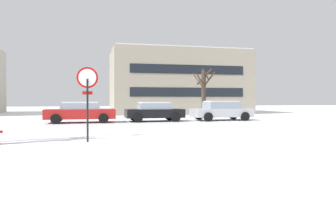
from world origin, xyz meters
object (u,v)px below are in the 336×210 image
Objects in this scene: parked_car_red at (80,112)px; stop_sign at (87,89)px; parked_car_silver at (221,110)px; parked_car_black at (154,111)px.

stop_sign is at bearing -86.47° from parked_car_red.
stop_sign is 13.93m from parked_car_silver.
parked_car_silver is at bearing 0.71° from parked_car_red.
parked_car_silver is at bearing -0.51° from parked_car_black.
parked_car_black is 0.93× the size of parked_car_silver.
stop_sign is 11.21m from parked_car_black.
parked_car_black is at bearing 1.94° from parked_car_red.
parked_car_silver is (10.03, 0.12, 0.02)m from parked_car_red.
stop_sign is at bearing -132.72° from parked_car_silver.
parked_car_red is 1.04× the size of parked_car_silver.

